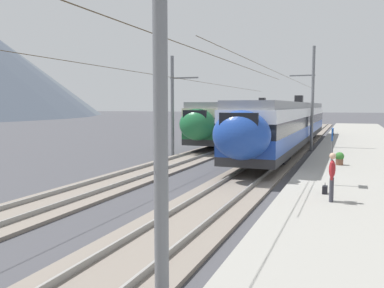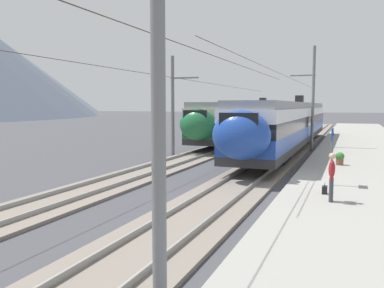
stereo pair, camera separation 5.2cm
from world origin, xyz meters
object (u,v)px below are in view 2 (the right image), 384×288
Objects in this scene: catenary_mast_mid at (312,97)px; passenger_walking at (332,174)px; catenary_mast_west at (152,73)px; catenary_mast_far_side at (174,104)px; train_near_platform at (291,122)px; platform_sign at (332,144)px; potted_plant_platform_edge at (340,158)px; train_far_track at (252,118)px; handbag_beside_passenger at (325,190)px.

catenary_mast_mid is 25.25× the size of passenger_walking.
catenary_mast_mid is 19.17m from passenger_walking.
catenary_mast_far_side is (19.99, 8.72, -0.39)m from catenary_mast_west.
train_near_platform is 27.33m from catenary_mast_west.
catenary_mast_mid is 18.04× the size of platform_sign.
catenary_mast_mid is 59.36× the size of potted_plant_platform_edge.
train_far_track is at bearing 26.44° from potted_plant_platform_edge.
catenary_mast_mid is 16.10m from platform_sign.
potted_plant_platform_edge is (-2.46, -11.20, -3.02)m from catenary_mast_far_side.
platform_sign is at bearing 2.63° from passenger_walking.
catenary_mast_mid reaches higher than potted_plant_platform_edge.
train_far_track is 0.81× the size of catenary_mast_far_side.
catenary_mast_far_side is 59.36× the size of potted_plant_platform_edge.
train_near_platform is 10.61m from potted_plant_platform_edge.
catenary_mast_west is at bearing -156.43° from catenary_mast_far_side.
potted_plant_platform_edge is at bearing -0.28° from passenger_walking.
catenary_mast_far_side is at bearing 23.57° from catenary_mast_west.
passenger_walking is at bearing -16.09° from catenary_mast_west.
catenary_mast_mid is 10.64m from potted_plant_platform_edge.
passenger_walking is at bearing -172.61° from catenary_mast_mid.
catenary_mast_west is 100.64× the size of handbag_beside_passenger.
handbag_beside_passenger is (-17.58, -3.73, -1.77)m from train_near_platform.
train_far_track reaches higher than passenger_walking.
catenary_mast_far_side is at bearing 52.23° from platform_sign.
catenary_mast_mid is 18.13m from handbag_beside_passenger.
catenary_mast_far_side is at bearing 129.68° from catenary_mast_mid.
passenger_walking is at bearing -135.95° from catenary_mast_far_side.
handbag_beside_passenger is at bearing 175.67° from platform_sign.
passenger_walking is (-28.23, -9.48, -0.98)m from train_far_track.
potted_plant_platform_edge is at bearing -153.56° from train_far_track.
catenary_mast_mid reaches higher than catenary_mast_far_side.
train_near_platform is at bearing 11.99° from handbag_beside_passenger.
potted_plant_platform_edge is (9.07, -0.04, -0.55)m from passenger_walking.
catenary_mast_mid is at bearing 8.28° from platform_sign.
catenary_mast_far_side is at bearing 46.43° from handbag_beside_passenger.
train_near_platform is 77.63× the size of handbag_beside_passenger.
train_far_track is 26.91m from platform_sign.
train_far_track is 29.79m from passenger_walking.
catenary_mast_west reaches higher than passenger_walking.
catenary_mast_west is 59.36× the size of potted_plant_platform_edge.
train_near_platform is 0.96× the size of train_far_track.
train_near_platform is at bearing -149.96° from train_far_track.
platform_sign is 1.40× the size of passenger_walking.
catenary_mast_west reaches higher than train_far_track.
catenary_mast_west is 18.03m from potted_plant_platform_edge.
catenary_mast_west is at bearing 167.34° from handbag_beside_passenger.
passenger_walking is (-18.76, -4.01, -0.98)m from train_near_platform.
catenary_mast_west is 1.00× the size of catenary_mast_mid.
catenary_mast_mid is 100.64× the size of handbag_beside_passenger.
passenger_walking is 9.09m from potted_plant_platform_edge.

